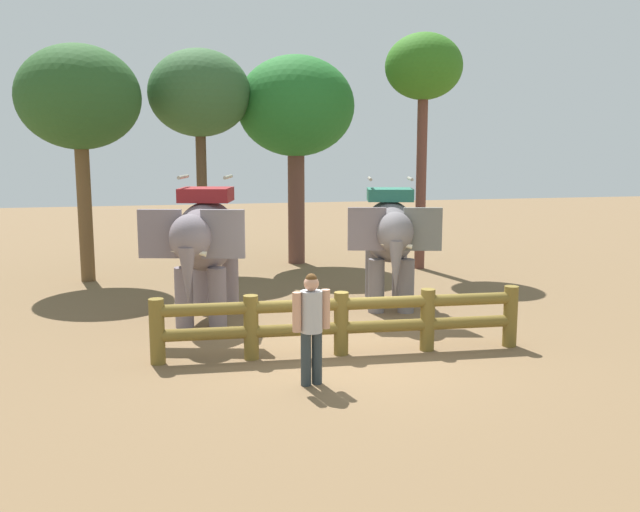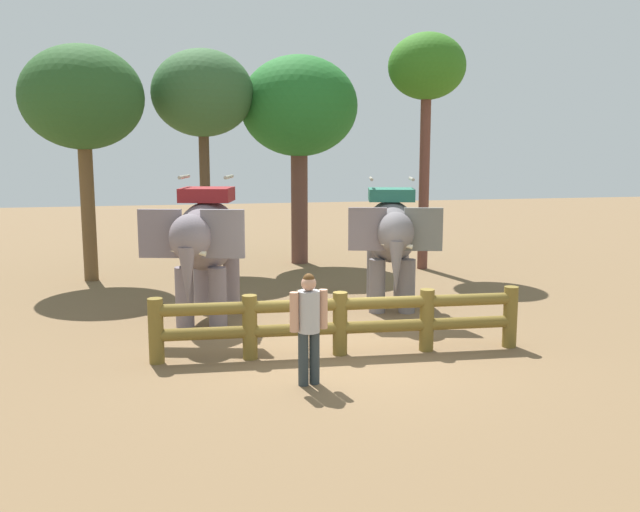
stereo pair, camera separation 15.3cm
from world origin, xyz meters
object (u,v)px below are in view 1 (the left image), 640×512
at_px(log_fence, 341,319).
at_px(tree_deep_back, 199,95).
at_px(elephant_center, 390,235).
at_px(tree_back_center, 79,99).
at_px(tourist_woman_in_black, 311,321).
at_px(elephant_near_left, 205,240).
at_px(tree_far_right, 424,72).
at_px(tree_far_left, 296,109).

height_order(log_fence, tree_deep_back, tree_deep_back).
height_order(elephant_center, tree_back_center, tree_back_center).
bearing_deg(tourist_woman_in_black, elephant_near_left, 106.77).
bearing_deg(tree_far_right, log_fence, -119.39).
relative_size(elephant_near_left, tourist_woman_in_black, 2.08).
xyz_separation_m(elephant_center, tree_far_right, (2.28, 4.21, 3.81)).
bearing_deg(elephant_center, tourist_woman_in_black, -120.66).
distance_m(elephant_near_left, tree_back_center, 6.16).
xyz_separation_m(tourist_woman_in_black, tree_deep_back, (-0.97, 9.89, 3.80)).
relative_size(tourist_woman_in_black, tree_deep_back, 0.27).
relative_size(elephant_center, tree_far_right, 0.51).
height_order(log_fence, tourist_woman_in_black, tourist_woman_in_black).
relative_size(tree_back_center, tree_far_right, 0.92).
bearing_deg(log_fence, elephant_near_left, 125.76).
xyz_separation_m(log_fence, tree_far_left, (0.96, 9.00, 3.84)).
relative_size(log_fence, tree_deep_back, 1.03).
bearing_deg(tree_back_center, tree_deep_back, 19.79).
distance_m(log_fence, tree_deep_back, 9.68).
distance_m(tree_far_left, tree_far_right, 3.70).
xyz_separation_m(log_fence, tree_back_center, (-4.72, 7.50, 3.92)).
height_order(tourist_woman_in_black, tree_far_left, tree_far_left).
distance_m(elephant_center, tree_deep_back, 7.27).
xyz_separation_m(elephant_near_left, tourist_woman_in_black, (1.24, -4.12, -0.65)).
height_order(log_fence, tree_back_center, tree_back_center).
height_order(tree_far_right, tree_deep_back, tree_far_right).
bearing_deg(log_fence, tree_deep_back, 101.53).
bearing_deg(tree_deep_back, tree_far_left, 8.87).
bearing_deg(log_fence, tree_far_left, 83.92).
relative_size(tree_far_left, tree_back_center, 1.01).
relative_size(elephant_near_left, tree_deep_back, 0.57).
distance_m(tourist_woman_in_black, tree_far_right, 10.90).
height_order(elephant_center, tree_deep_back, tree_deep_back).
bearing_deg(tourist_woman_in_black, tree_deep_back, 95.60).
bearing_deg(tourist_woman_in_black, log_fence, 59.41).
relative_size(elephant_center, tree_far_left, 0.55).
bearing_deg(tourist_woman_in_black, tree_far_left, 80.44).
xyz_separation_m(elephant_center, tourist_woman_in_black, (-2.64, -4.45, -0.60)).
xyz_separation_m(tree_back_center, tree_far_right, (8.86, -0.15, 0.83)).
bearing_deg(elephant_near_left, elephant_center, 4.90).
relative_size(tree_far_left, tree_far_right, 0.93).
bearing_deg(tree_back_center, tourist_woman_in_black, -65.91).
relative_size(log_fence, elephant_center, 1.87).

